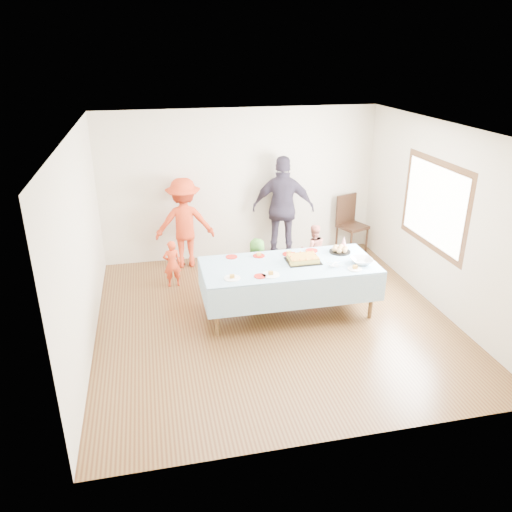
{
  "coord_description": "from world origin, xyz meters",
  "views": [
    {
      "loc": [
        -1.6,
        -6.14,
        3.66
      ],
      "look_at": [
        -0.19,
        0.3,
        0.88
      ],
      "focal_mm": 35.0,
      "sensor_mm": 36.0,
      "label": 1
    }
  ],
  "objects_px": {
    "party_table": "(289,268)",
    "birthday_cake": "(303,259)",
    "adult_left": "(185,223)",
    "dining_chair": "(350,220)"
  },
  "relations": [
    {
      "from": "party_table",
      "to": "adult_left",
      "type": "height_order",
      "value": "adult_left"
    },
    {
      "from": "party_table",
      "to": "birthday_cake",
      "type": "relative_size",
      "value": 5.18
    },
    {
      "from": "adult_left",
      "to": "party_table",
      "type": "bearing_deg",
      "value": 125.99
    },
    {
      "from": "party_table",
      "to": "birthday_cake",
      "type": "bearing_deg",
      "value": 11.59
    },
    {
      "from": "birthday_cake",
      "to": "dining_chair",
      "type": "xyz_separation_m",
      "value": [
        1.59,
        2.1,
        -0.22
      ]
    },
    {
      "from": "party_table",
      "to": "dining_chair",
      "type": "relative_size",
      "value": 2.32
    },
    {
      "from": "party_table",
      "to": "adult_left",
      "type": "distance_m",
      "value": 2.45
    },
    {
      "from": "dining_chair",
      "to": "birthday_cake",
      "type": "bearing_deg",
      "value": -148.03
    },
    {
      "from": "adult_left",
      "to": "birthday_cake",
      "type": "bearing_deg",
      "value": 130.77
    },
    {
      "from": "adult_left",
      "to": "dining_chair",
      "type": "bearing_deg",
      "value": -175.09
    }
  ]
}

